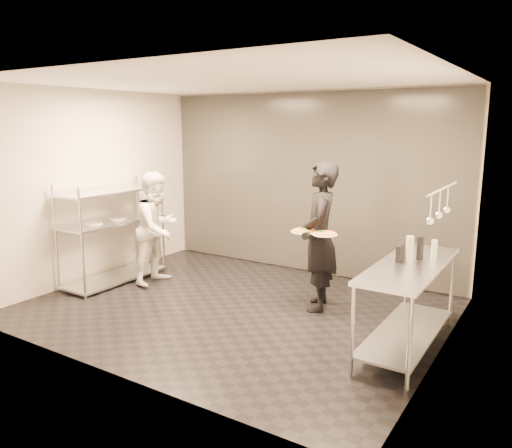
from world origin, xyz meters
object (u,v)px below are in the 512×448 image
Objects in this scene: pizza_plate_far at (325,234)px; bottle_green at (410,249)px; prep_counter at (408,291)px; waiter at (320,237)px; bottle_dark at (420,248)px; bottle_clear at (434,249)px; pass_rack at (113,230)px; pos_monitor at (401,253)px; chef at (157,228)px; salad_plate at (324,196)px; pizza_plate_near at (304,231)px.

pizza_plate_far is 1.12m from bottle_green.
waiter reaches higher than prep_counter.
bottle_dark is (0.06, 0.17, -0.02)m from bottle_green.
bottle_clear is at bearing 64.48° from prep_counter.
waiter reaches higher than pass_rack.
prep_counter is 0.40m from pos_monitor.
chef is 2.50m from salad_plate.
bottle_clear is at bearing -20.52° from salad_plate.
prep_counter is at bearing 0.03° from pass_rack.
chef is at bearing -178.20° from pizza_plate_near.
prep_counter is 1.23m from pizza_plate_far.
chef is 5.07× the size of pizza_plate_near.
bottle_dark reaches higher than pos_monitor.
chef is 6.67× the size of bottle_dark.
bottle_dark is at bearing 78.89° from prep_counter.
pizza_plate_far is at bearing 160.94° from pos_monitor.
bottle_clear is at bearing 40.56° from pos_monitor.
bottle_clear is 0.82× the size of bottle_dark.
bottle_dark is (3.77, -0.11, 0.23)m from chef.
bottle_dark is (1.41, -0.69, -0.35)m from salad_plate.
pos_monitor is 0.21m from bottle_dark.
bottle_green is (-0.02, 0.03, 0.43)m from prep_counter.
salad_plate is at bearing 153.94° from bottle_dark.
bottle_clear is (1.25, -0.03, -0.01)m from pizza_plate_far.
chef reaches higher than pass_rack.
prep_counter is at bearing -101.11° from bottle_dark.
pizza_plate_near is (2.94, 0.38, 0.26)m from pass_rack.
bottle_clear reaches higher than pizza_plate_far.
chef is 5.93× the size of bottle_green.
chef is 8.10× the size of bottle_clear.
waiter is at bearing -73.06° from salad_plate.
bottle_green is at bearing 0.45° from pass_rack.
pizza_plate_far reaches higher than prep_counter.
pass_rack reaches higher than pos_monitor.
pos_monitor is (1.25, -0.83, -0.39)m from salad_plate.
pizza_plate_near is 1.54m from bottle_clear.
chef reaches higher than prep_counter.
bottle_clear is at bearing -2.20° from pizza_plate_near.
bottle_dark is (1.32, -0.39, 0.11)m from waiter.
pizza_plate_far is at bearing 178.65° from bottle_clear.
pizza_plate_near reaches higher than prep_counter.
salad_plate is (-0.27, 0.54, 0.36)m from pizza_plate_far.
pizza_plate_near is at bearing -49.01° from waiter.
waiter is at bearing -87.11° from chef.
bottle_green is (4.31, 0.03, 0.29)m from pass_rack.
salad_plate is (-1.37, 0.89, 0.77)m from prep_counter.
bottle_dark is at bearing 38.06° from pos_monitor.
pizza_plate_far is at bearing 162.40° from prep_counter.
bottle_green is (0.10, -0.03, 0.05)m from pos_monitor.
bottle_clear reaches higher than pos_monitor.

